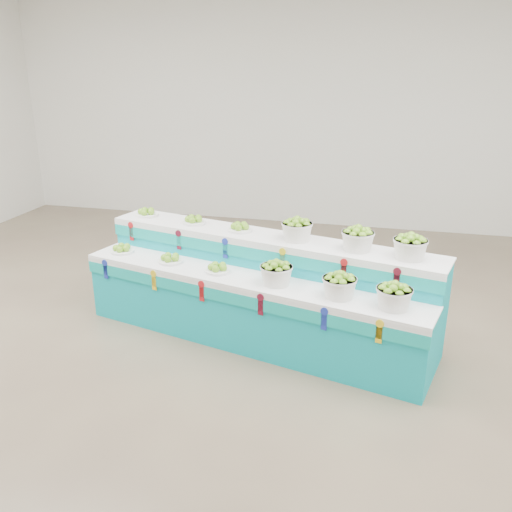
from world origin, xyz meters
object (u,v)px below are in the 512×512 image
plate_upper_mid (194,219)px  basket_upper_right (410,247)px  basket_lower_left (276,273)px  display_stand (256,289)px

plate_upper_mid → basket_upper_right: size_ratio=0.83×
plate_upper_mid → basket_upper_right: (2.25, -0.57, 0.06)m
basket_lower_left → plate_upper_mid: size_ratio=1.20×
display_stand → basket_lower_left: size_ratio=11.92×
basket_upper_right → basket_lower_left: bearing=-172.1°
plate_upper_mid → basket_upper_right: basket_upper_right is taller
display_stand → basket_upper_right: 1.58m
display_stand → plate_upper_mid: size_ratio=14.28×
display_stand → basket_upper_right: (1.45, -0.14, 0.62)m
display_stand → basket_lower_left: (0.27, -0.30, 0.32)m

